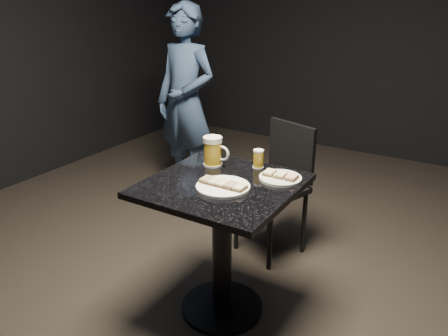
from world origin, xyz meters
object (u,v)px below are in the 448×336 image
(table, at_px, (222,227))
(plate_large, at_px, (223,187))
(plate_small, at_px, (280,178))
(beer_mug, at_px, (213,151))
(beer_tumbler, at_px, (258,159))
(patron, at_px, (186,103))
(chair, at_px, (278,180))

(table, bearing_deg, plate_large, -53.34)
(plate_small, xyz_separation_m, table, (-0.22, -0.19, -0.25))
(plate_small, height_order, table, plate_small)
(beer_mug, xyz_separation_m, beer_tumbler, (0.22, 0.10, -0.03))
(plate_small, xyz_separation_m, beer_mug, (-0.39, -0.01, 0.07))
(table, distance_m, beer_tumbler, 0.40)
(beer_tumbler, bearing_deg, beer_mug, -156.32)
(plate_large, height_order, plate_small, same)
(patron, height_order, beer_tumbler, patron)
(patron, height_order, chair, patron)
(patron, xyz_separation_m, chair, (1.06, -0.46, -0.29))
(plate_small, bearing_deg, chair, 114.56)
(beer_mug, distance_m, chair, 0.66)
(beer_tumbler, bearing_deg, chair, 100.05)
(plate_large, relative_size, plate_small, 1.22)
(plate_large, height_order, chair, chair)
(beer_mug, relative_size, beer_tumbler, 1.61)
(plate_large, height_order, beer_tumbler, beer_tumbler)
(beer_tumbler, bearing_deg, patron, 141.07)
(plate_large, bearing_deg, beer_tumbler, 86.78)
(plate_small, height_order, beer_tumbler, beer_tumbler)
(plate_large, relative_size, beer_tumbler, 2.62)
(plate_small, relative_size, table, 0.28)
(beer_tumbler, distance_m, chair, 0.55)
(beer_mug, bearing_deg, patron, 132.16)
(table, height_order, chair, chair)
(beer_tumbler, bearing_deg, plate_small, -27.50)
(patron, bearing_deg, beer_tumbler, -33.44)
(plate_large, xyz_separation_m, chair, (-0.06, 0.78, -0.26))
(beer_mug, bearing_deg, chair, 75.98)
(patron, xyz_separation_m, table, (1.08, -1.19, -0.27))
(plate_small, height_order, chair, chair)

